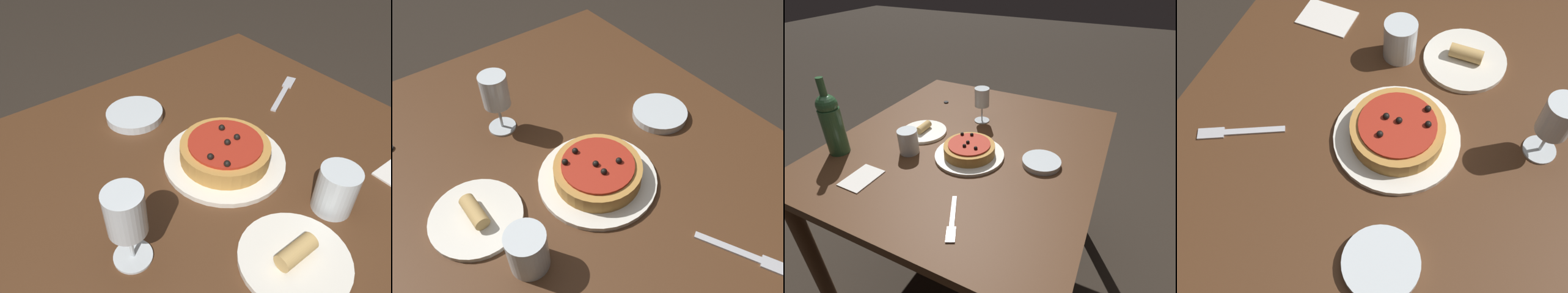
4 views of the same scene
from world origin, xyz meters
The scene contains 8 objects.
dining_table centered at (0.00, 0.00, 0.65)m, with size 1.15×1.05×0.73m.
dinner_plate centered at (0.08, 0.05, 0.74)m, with size 0.27×0.27×0.01m.
pizza centered at (0.08, 0.05, 0.77)m, with size 0.20×0.20×0.06m.
wine_glass centered at (-0.20, -0.04, 0.85)m, with size 0.07×0.07×0.16m.
water_cup centered at (0.16, -0.18, 0.78)m, with size 0.08×0.08×0.10m.
side_bowl centered at (0.01, 0.32, 0.75)m, with size 0.14×0.14×0.02m.
fork centered at (0.41, 0.16, 0.74)m, with size 0.17×0.10×0.00m.
side_plate centered at (0.01, -0.21, 0.74)m, with size 0.20×0.20×0.04m.
Camera 2 is at (0.49, -0.30, 1.42)m, focal length 35.00 mm.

